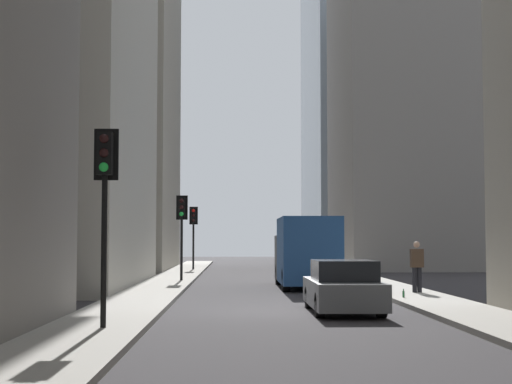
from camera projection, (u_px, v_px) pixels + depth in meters
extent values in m
plane|color=#302D30|center=(290.00, 312.00, 20.93)|extent=(135.00, 135.00, 0.00)
cube|color=#A8A399|center=(125.00, 310.00, 20.81)|extent=(90.00, 2.20, 0.14)
cube|color=#A8A399|center=(454.00, 309.00, 21.06)|extent=(90.00, 2.20, 0.14)
cube|color=gray|center=(410.00, 104.00, 53.14)|extent=(12.79, 10.00, 22.59)
cube|color=#B7B2A5|center=(22.00, 21.00, 32.79)|extent=(14.95, 10.00, 22.53)
cube|color=#A8A091|center=(98.00, 41.00, 50.79)|extent=(13.91, 10.00, 30.17)
cube|color=#285699|center=(308.00, 250.00, 30.59)|extent=(4.60, 2.25, 2.60)
cube|color=#38383D|center=(301.00, 257.00, 33.77)|extent=(1.90, 2.25, 1.90)
cube|color=black|center=(301.00, 244.00, 33.80)|extent=(1.92, 2.09, 0.64)
cylinder|color=black|center=(324.00, 274.00, 33.75)|extent=(0.88, 0.28, 0.88)
cylinder|color=black|center=(279.00, 274.00, 33.69)|extent=(0.88, 0.28, 0.88)
cylinder|color=black|center=(338.00, 280.00, 29.16)|extent=(0.88, 0.28, 0.88)
cylinder|color=black|center=(286.00, 280.00, 29.10)|extent=(0.88, 0.28, 0.88)
cube|color=slate|center=(343.00, 293.00, 20.71)|extent=(4.30, 1.78, 0.70)
cube|color=black|center=(344.00, 270.00, 20.54)|extent=(2.10, 1.58, 0.54)
cylinder|color=black|center=(364.00, 297.00, 22.06)|extent=(0.64, 0.22, 0.64)
cylinder|color=black|center=(309.00, 297.00, 22.02)|extent=(0.64, 0.22, 0.64)
cylinder|color=black|center=(381.00, 305.00, 19.37)|extent=(0.64, 0.22, 0.64)
cylinder|color=black|center=(320.00, 305.00, 19.33)|extent=(0.64, 0.22, 0.64)
cylinder|color=black|center=(104.00, 251.00, 16.06)|extent=(0.12, 0.12, 3.18)
cube|color=black|center=(105.00, 154.00, 16.19)|extent=(0.28, 0.32, 0.90)
cube|color=black|center=(106.00, 154.00, 16.34)|extent=(0.03, 0.52, 1.10)
sphere|color=black|center=(104.00, 138.00, 16.04)|extent=(0.20, 0.20, 0.20)
sphere|color=black|center=(104.00, 153.00, 16.03)|extent=(0.20, 0.20, 0.20)
sphere|color=green|center=(104.00, 167.00, 16.01)|extent=(0.20, 0.20, 0.20)
cylinder|color=black|center=(181.00, 249.00, 34.65)|extent=(0.12, 0.12, 2.83)
cube|color=black|center=(182.00, 207.00, 34.77)|extent=(0.28, 0.32, 0.90)
cube|color=black|center=(182.00, 208.00, 34.92)|extent=(0.03, 0.52, 1.10)
sphere|color=black|center=(182.00, 201.00, 34.63)|extent=(0.20, 0.20, 0.20)
sphere|color=black|center=(181.00, 207.00, 34.61)|extent=(0.20, 0.20, 0.20)
sphere|color=green|center=(181.00, 214.00, 34.59)|extent=(0.20, 0.20, 0.20)
cylinder|color=black|center=(193.00, 246.00, 47.59)|extent=(0.12, 0.12, 2.87)
cube|color=black|center=(193.00, 216.00, 47.70)|extent=(0.28, 0.32, 0.90)
cube|color=black|center=(194.00, 216.00, 47.86)|extent=(0.03, 0.52, 1.10)
sphere|color=red|center=(193.00, 211.00, 47.56)|extent=(0.20, 0.20, 0.20)
sphere|color=black|center=(193.00, 215.00, 47.54)|extent=(0.20, 0.20, 0.20)
sphere|color=black|center=(193.00, 220.00, 47.53)|extent=(0.20, 0.20, 0.20)
cylinder|color=black|center=(419.00, 280.00, 26.65)|extent=(0.16, 0.16, 0.86)
cylinder|color=black|center=(415.00, 280.00, 26.64)|extent=(0.16, 0.16, 0.86)
cube|color=#4C3828|center=(417.00, 258.00, 26.69)|extent=(0.26, 0.44, 0.64)
sphere|color=tan|center=(417.00, 245.00, 26.72)|extent=(0.22, 0.22, 0.22)
cylinder|color=#236033|center=(404.00, 294.00, 24.30)|extent=(0.07, 0.07, 0.20)
cylinder|color=#236033|center=(403.00, 290.00, 24.31)|extent=(0.03, 0.03, 0.07)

